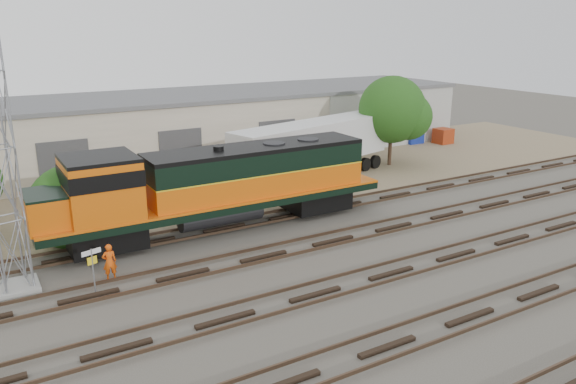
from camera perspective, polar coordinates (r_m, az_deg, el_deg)
ground at (r=25.59m, az=-0.91°, el=-7.87°), size 140.00×140.00×0.00m
dirt_strip at (r=38.58m, az=-11.96°, el=0.32°), size 80.00×16.00×0.02m
tracks at (r=23.25m, az=2.79°, el=-10.33°), size 80.00×20.40×0.28m
warehouse at (r=45.46m, az=-15.38°, el=5.97°), size 58.40×10.40×5.30m
locomotive at (r=29.58m, az=-7.54°, el=0.69°), size 18.74×3.29×4.50m
sign_post at (r=24.10m, az=-19.25°, el=-6.81°), size 0.80×0.26×2.01m
worker at (r=25.50m, az=-17.68°, el=-6.78°), size 0.62×0.43×1.64m
semi_trailer at (r=39.68m, az=2.83°, el=4.96°), size 13.65×5.90×4.12m
dumpster_blue at (r=53.71m, az=12.53°, el=5.67°), size 1.62×1.52×1.50m
dumpster_red at (r=54.20m, az=15.48°, el=5.51°), size 1.57×1.47×1.40m
tree_mid at (r=29.93m, az=-20.61°, el=-1.65°), size 4.47×4.26×4.26m
tree_east at (r=44.19m, az=10.94°, el=8.05°), size 5.40×5.14×6.94m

